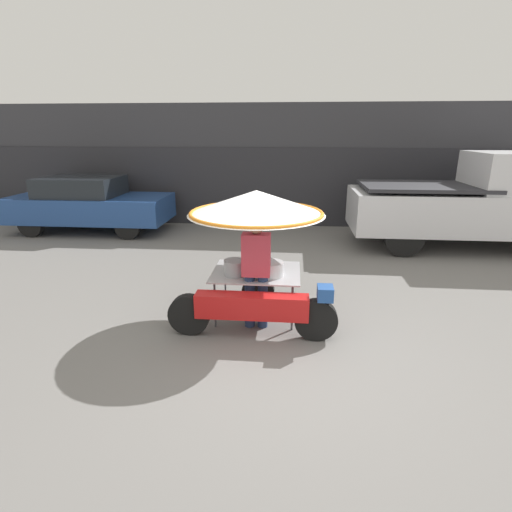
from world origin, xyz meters
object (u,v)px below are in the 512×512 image
(vendor_person, at_px, (256,268))
(parked_car, at_px, (89,204))
(vendor_motorcycle_cart, at_px, (256,222))
(pickup_truck, at_px, (476,203))

(vendor_person, height_order, parked_car, vendor_person)
(vendor_motorcycle_cart, relative_size, vendor_person, 1.45)
(pickup_truck, bearing_deg, vendor_motorcycle_cart, -138.72)
(vendor_motorcycle_cart, relative_size, pickup_truck, 0.43)
(parked_car, distance_m, pickup_truck, 9.67)
(vendor_motorcycle_cart, bearing_deg, vendor_person, -84.62)
(vendor_motorcycle_cart, distance_m, vendor_person, 0.65)
(parked_car, bearing_deg, pickup_truck, -4.53)
(vendor_person, bearing_deg, pickup_truck, 43.38)
(vendor_person, relative_size, parked_car, 0.37)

